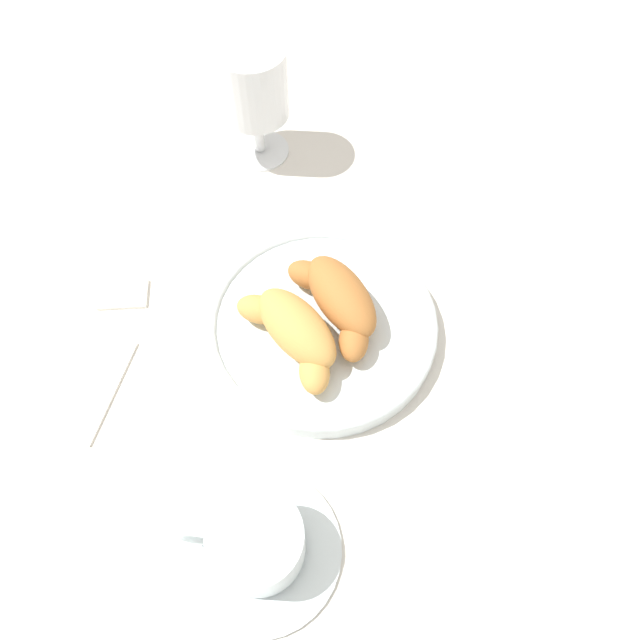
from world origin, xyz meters
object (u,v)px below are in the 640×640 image
at_px(croissant_large, 340,299).
at_px(sugar_packet, 123,294).
at_px(folded_napkin, 61,379).
at_px(pastry_plate, 320,329).
at_px(croissant_small, 294,331).
at_px(coffee_cup_near, 256,544).
at_px(juice_glass_left, 253,86).

distance_m(croissant_large, sugar_packet, 0.23).
bearing_deg(folded_napkin, croissant_large, -139.87).
height_order(pastry_plate, croissant_large, croissant_large).
bearing_deg(croissant_small, folded_napkin, 34.13).
bearing_deg(pastry_plate, coffee_cup_near, 102.46).
relative_size(croissant_small, folded_napkin, 1.13).
bearing_deg(croissant_small, croissant_large, -114.49).
bearing_deg(sugar_packet, coffee_cup_near, 117.52).
relative_size(juice_glass_left, folded_napkin, 1.27).
distance_m(croissant_small, juice_glass_left, 0.28).
bearing_deg(coffee_cup_near, sugar_packet, -32.39).
xyz_separation_m(croissant_small, folded_napkin, (0.19, 0.13, -0.04)).
bearing_deg(coffee_cup_near, croissant_large, -81.11).
relative_size(croissant_large, sugar_packet, 2.40).
distance_m(juice_glass_left, sugar_packet, 0.26).
distance_m(pastry_plate, sugar_packet, 0.21).
height_order(croissant_small, sugar_packet, croissant_small).
xyz_separation_m(coffee_cup_near, sugar_packet, (0.25, -0.16, -0.02)).
distance_m(pastry_plate, coffee_cup_near, 0.21).
height_order(croissant_small, folded_napkin, croissant_small).
relative_size(coffee_cup_near, juice_glass_left, 0.97).
distance_m(sugar_packet, folded_napkin, 0.11).
bearing_deg(croissant_large, coffee_cup_near, 98.89).
height_order(sugar_packet, folded_napkin, sugar_packet).
bearing_deg(juice_glass_left, coffee_cup_near, 118.95).
bearing_deg(coffee_cup_near, juice_glass_left, -61.05).
xyz_separation_m(juice_glass_left, sugar_packet, (0.03, 0.24, -0.09)).
bearing_deg(coffee_cup_near, croissant_small, -71.86).
height_order(croissant_large, coffee_cup_near, croissant_large).
distance_m(croissant_large, coffee_cup_near, 0.23).
bearing_deg(folded_napkin, pastry_plate, -142.29).
relative_size(croissant_large, coffee_cup_near, 0.88).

